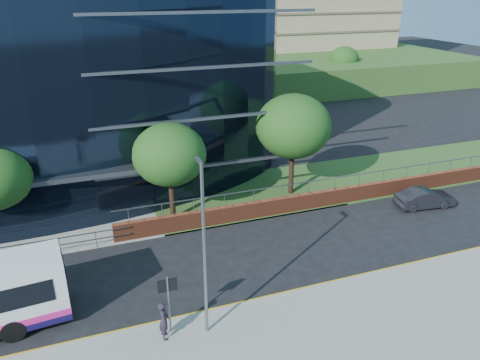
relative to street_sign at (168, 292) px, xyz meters
name	(u,v)px	position (x,y,z in m)	size (l,w,h in m)	color
ground	(63,333)	(-4.50, 1.59, -2.15)	(200.00, 200.00, 0.00)	black
kerb	(63,347)	(-4.50, 0.59, -2.07)	(80.00, 0.25, 0.16)	gray
yellow_line_outer	(64,345)	(-4.50, 0.79, -2.14)	(80.00, 0.08, 0.01)	gold
yellow_line_inner	(64,343)	(-4.50, 0.94, -2.14)	(80.00, 0.08, 0.01)	gold
grass_verge	(374,175)	(19.50, 12.59, -2.09)	(36.00, 8.00, 0.12)	#2D511E
retaining_wall	(358,193)	(15.50, 8.89, -1.54)	(34.00, 0.40, 2.11)	brown
apartment_block	(255,6)	(27.50, 58.80, 8.96)	(60.00, 42.00, 30.00)	#2D511E
street_sign	(168,292)	(0.00, 0.00, 0.00)	(0.85, 0.09, 2.80)	slate
tree_far_c	(169,155)	(2.50, 10.59, 2.39)	(4.62, 4.62, 6.51)	black
tree_far_d	(293,126)	(11.50, 11.59, 3.04)	(5.28, 5.28, 7.44)	black
tree_dist_e	(247,65)	(19.50, 41.59, 2.39)	(4.62, 4.62, 6.51)	black
tree_dist_f	(344,59)	(35.50, 43.59, 2.06)	(4.29, 4.29, 6.05)	black
streetlight_east	(204,246)	(1.50, -0.59, 2.29)	(0.15, 0.77, 8.00)	slate
parked_car	(425,198)	(19.25, 6.43, -1.47)	(1.43, 4.10, 1.35)	black
pedestrian	(164,320)	(-0.32, -0.40, -1.09)	(0.66, 0.43, 1.81)	black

